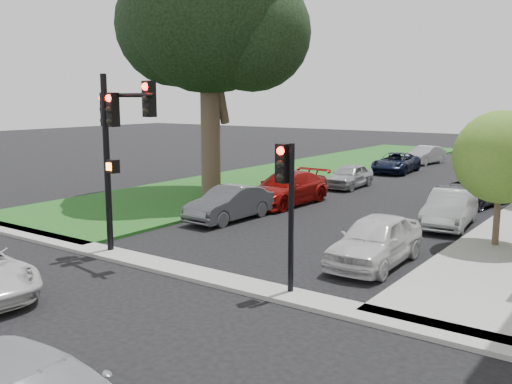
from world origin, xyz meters
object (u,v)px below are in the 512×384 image
Objects in this scene: car_parked_7 at (349,176)px; car_parked_8 at (396,163)px; small_tree_a at (501,157)px; car_parked_5 at (229,204)px; car_parked_2 at (473,190)px; traffic_signal_secondary at (287,190)px; car_parked_9 at (425,155)px; traffic_signal_main at (116,132)px; car_parked_6 at (286,189)px; car_parked_1 at (450,209)px; car_parked_0 at (375,240)px; eucalyptus at (208,6)px.

car_parked_7 is 0.81× the size of car_parked_8.
car_parked_5 is at bearing -169.85° from small_tree_a.
car_parked_2 is 11.45m from car_parked_8.
small_tree_a is 1.18× the size of traffic_signal_secondary.
car_parked_2 is 16.53m from car_parked_9.
car_parked_6 is (-0.36, 10.39, -3.18)m from traffic_signal_main.
small_tree_a is 0.87× the size of car_parked_6.
car_parked_9 is at bearing 92.72° from car_parked_5.
small_tree_a is 8.45m from car_parked_2.
car_parked_6 is 13.94m from car_parked_8.
car_parked_6 is at bearing 172.56° from car_parked_1.
small_tree_a reaches higher than car_parked_9.
small_tree_a is 5.35m from car_parked_0.
car_parked_0 is at bearing -40.29° from car_parked_6.
car_parked_0 is at bearing -98.39° from car_parked_1.
car_parked_7 is (-6.97, 1.18, -0.05)m from car_parked_2.
car_parked_2 is at bearing 66.46° from traffic_signal_main.
eucalyptus is 17.03m from car_parked_8.
car_parked_0 is at bearing -73.54° from car_parked_8.
car_parked_8 is at bearing 92.65° from car_parked_5.
eucalyptus is 16.11m from small_tree_a.
eucalyptus is at bearing 139.28° from car_parked_5.
car_parked_5 is at bearing -158.06° from car_parked_1.
car_parked_9 is at bearing 91.22° from traffic_signal_main.
car_parked_2 is at bearing -55.01° from car_parked_9.
traffic_signal_main is 8.61m from car_parked_0.
car_parked_2 is at bearing 89.93° from car_parked_1.
car_parked_9 reaches higher than car_parked_8.
traffic_signal_main reaches higher than car_parked_7.
car_parked_8 is at bearing 113.10° from car_parked_1.
car_parked_5 is at bearing 137.28° from traffic_signal_secondary.
small_tree_a is 10.47m from car_parked_6.
car_parked_8 is at bearing 105.70° from traffic_signal_secondary.
eucalyptus is at bearing -129.12° from car_parked_7.
eucalyptus is 3.13× the size of car_parked_0.
eucalyptus is 3.00× the size of small_tree_a.
car_parked_2 is 1.24× the size of car_parked_9.
car_parked_9 is (-0.64, 30.30, -3.27)m from traffic_signal_main.
car_parked_6 is at bearing -93.03° from car_parked_8.
car_parked_2 reaches higher than car_parked_5.
traffic_signal_main reaches higher than car_parked_1.
eucalyptus is at bearing -144.77° from car_parked_2.
car_parked_0 reaches higher than car_parked_7.
eucalyptus is 2.41× the size of traffic_signal_main.
car_parked_2 reaches higher than car_parked_1.
car_parked_9 is at bearing 90.26° from car_parked_7.
car_parked_5 is (-9.93, -1.78, -2.36)m from small_tree_a.
car_parked_9 is (-0.27, 24.18, -0.03)m from car_parked_5.
car_parked_5 is (-6.67, 6.16, -2.01)m from traffic_signal_secondary.
car_parked_1 is 16.17m from car_parked_8.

